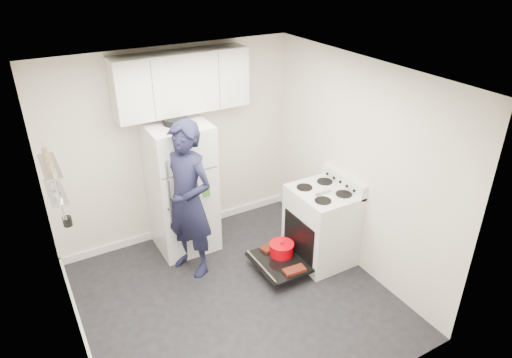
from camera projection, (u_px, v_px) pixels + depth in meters
room at (228, 205)px, 4.55m from camera, size 3.21×3.21×2.51m
electric_range at (320, 226)px, 5.55m from camera, size 0.66×0.76×1.10m
open_oven_door at (280, 256)px, 5.48m from camera, size 0.55×0.71×0.23m
refrigerator at (181, 187)px, 5.64m from camera, size 0.72×0.74×1.75m
upper_cabinets at (182, 82)px, 5.27m from camera, size 1.60×0.33×0.70m
wall_shelf_rack at (53, 179)px, 4.03m from camera, size 0.14×0.60×0.61m
person at (188, 201)px, 5.15m from camera, size 0.70×0.82×1.89m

